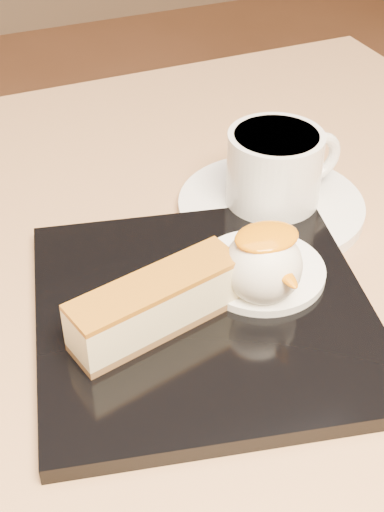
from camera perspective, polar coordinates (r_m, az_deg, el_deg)
name	(u,v)px	position (r m, az deg, el deg)	size (l,w,h in m)	color
table	(173,477)	(0.59, -1.54, -17.29)	(0.80, 0.80, 0.72)	black
dessert_plate	(204,313)	(0.48, 0.95, -4.58)	(0.22, 0.22, 0.01)	black
cheesecake	(156,304)	(0.45, -2.87, -3.86)	(0.12, 0.06, 0.04)	brown
cream_smear	(261,271)	(0.50, 5.52, -1.18)	(0.09, 0.09, 0.01)	white
ice_cream_scoop	(263,266)	(0.47, 5.73, -0.78)	(0.05, 0.05, 0.05)	white
mango_sauce	(267,237)	(0.46, 6.00, 1.53)	(0.04, 0.03, 0.01)	orange
mint_sprig	(208,257)	(0.50, 1.29, -0.05)	(0.03, 0.02, 0.00)	green
saucer	(271,206)	(0.58, 6.33, 3.98)	(0.15, 0.15, 0.01)	white
coffee_cup	(276,167)	(0.56, 6.75, 7.08)	(0.10, 0.07, 0.06)	white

